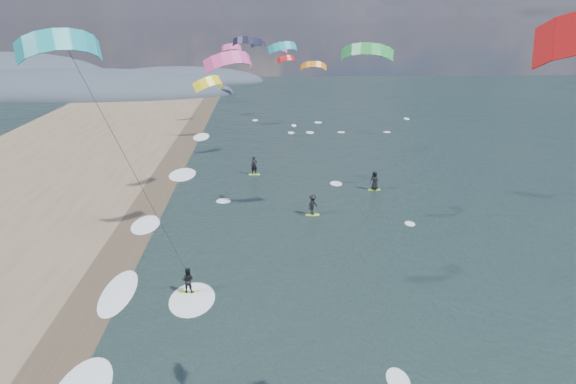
{
  "coord_description": "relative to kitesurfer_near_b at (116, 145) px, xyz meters",
  "views": [
    {
      "loc": [
        -2.19,
        -14.8,
        15.62
      ],
      "look_at": [
        -1.0,
        12.0,
        7.0
      ],
      "focal_mm": 35.0,
      "sensor_mm": 36.0,
      "label": 1
    }
  ],
  "objects": [
    {
      "name": "wet_sand_strip",
      "position": [
        -3.03,
        -0.62,
        -9.82
      ],
      "size": [
        3.0,
        240.0,
        0.0
      ],
      "primitive_type": "cube",
      "color": "#382D23",
      "rests_on": "ground"
    },
    {
      "name": "coastal_hills",
      "position": [
        -35.87,
        97.24,
        -9.82
      ],
      "size": [
        80.0,
        41.0,
        15.0
      ],
      "color": "#3D4756",
      "rests_on": "ground"
    },
    {
      "name": "kitesurfer_near_b",
      "position": [
        0.0,
        0.0,
        0.0
      ],
      "size": [
        6.92,
        8.76,
        15.5
      ],
      "color": "#B4F92B",
      "rests_on": "ground"
    },
    {
      "name": "far_kitesurfers",
      "position": [
        11.7,
        21.63,
        -8.93
      ],
      "size": [
        12.2,
        12.93,
        1.85
      ],
      "color": "#B4F92B",
      "rests_on": "ground"
    },
    {
      "name": "bg_kite_field",
      "position": [
        8.22,
        42.27,
        1.4
      ],
      "size": [
        14.65,
        74.44,
        5.59
      ],
      "color": "yellow",
      "rests_on": "ground"
    },
    {
      "name": "shoreline_surf",
      "position": [
        -1.83,
        4.13,
        -9.82
      ],
      "size": [
        2.4,
        79.4,
        0.11
      ],
      "color": "white",
      "rests_on": "ground"
    }
  ]
}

